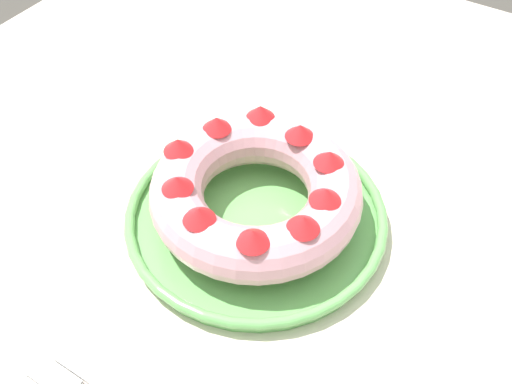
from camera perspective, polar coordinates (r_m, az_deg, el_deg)
The scene contains 3 objects.
dining_table at distance 0.76m, azimuth 0.02°, elevation -7.89°, with size 1.29×1.20×0.73m.
serving_dish at distance 0.69m, azimuth 0.00°, elevation -2.35°, with size 0.30×0.30×0.02m.
bundt_cake at distance 0.66m, azimuth -0.01°, elevation 0.12°, with size 0.24×0.24×0.08m.
Camera 1 is at (-0.37, -0.23, 1.27)m, focal length 42.00 mm.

